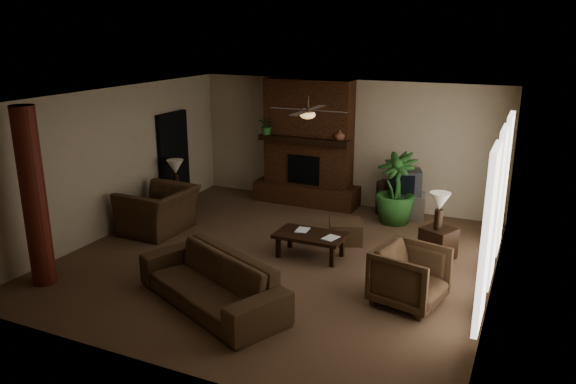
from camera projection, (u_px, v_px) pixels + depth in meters
The scene contains 23 objects.
room_shell at pixel (278, 181), 9.28m from camera, with size 7.00×7.00×7.00m.
fireplace at pixel (308, 153), 12.48m from camera, with size 2.40×0.70×2.80m.
windows at pixel (496, 207), 8.10m from camera, with size 0.08×3.65×2.35m.
log_column at pixel (34, 198), 8.37m from camera, with size 0.36×0.36×2.80m, color maroon.
doorway at pixel (174, 160), 12.32m from camera, with size 0.10×1.00×2.10m, color black.
ceiling_fan at pixel (308, 113), 9.06m from camera, with size 1.35×1.35×0.37m.
sofa at pixel (211, 273), 7.93m from camera, with size 2.54×0.74×1.00m, color #442F1D.
armchair_left at pixel (158, 203), 10.80m from camera, with size 1.34×0.87×1.17m, color #442F1D.
armchair_right at pixel (410, 274), 7.96m from camera, with size 0.92×0.86×0.95m, color #442F1D.
coffee_table at pixel (310, 237), 9.64m from camera, with size 1.20×0.70×0.43m.
ottoman at pixel (346, 232), 10.38m from camera, with size 0.60×0.60×0.40m, color #442F1D.
tv_stand at pixel (404, 205), 11.77m from camera, with size 0.85×0.50×0.50m, color #ACACAF.
tv at pixel (405, 182), 11.63m from camera, with size 0.77×0.70×0.52m.
floor_vase at pixel (384, 194), 11.90m from camera, with size 0.34×0.34×0.77m.
floor_plant at pixel (395, 203), 11.35m from camera, with size 0.82×1.47×0.82m, color #2D6026.
side_table_left at pixel (178, 202), 11.87m from camera, with size 0.50×0.50×0.55m, color black.
lamp_left at pixel (175, 169), 11.70m from camera, with size 0.42×0.42×0.65m.
side_table_right at pixel (438, 243), 9.62m from camera, with size 0.50×0.50×0.55m, color black.
lamp_right at pixel (440, 204), 9.38m from camera, with size 0.41×0.41×0.65m.
mantel_plant at pixel (267, 127), 12.40m from camera, with size 0.38×0.42×0.33m, color #2D6026.
mantel_vase at pixel (340, 135), 11.81m from camera, with size 0.22×0.23×0.22m, color brown.
book_a at pixel (297, 223), 9.75m from camera, with size 0.22×0.03×0.29m, color #999999.
book_b at pixel (326, 229), 9.42m from camera, with size 0.21×0.02×0.29m, color #999999.
Camera 1 is at (3.87, -8.07, 3.87)m, focal length 34.54 mm.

